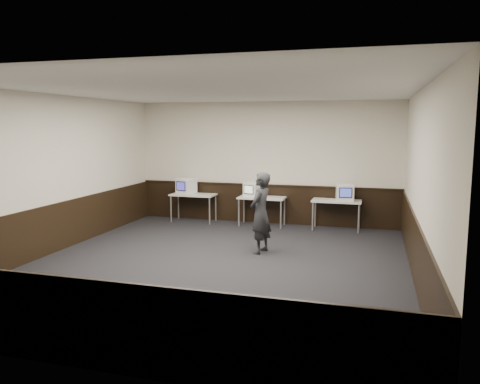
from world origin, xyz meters
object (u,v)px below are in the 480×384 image
desk_center (262,200)px  emac_left (186,186)px  person (261,213)px  emac_center (253,189)px  emac_right (345,192)px  desk_left (193,197)px  desk_right (337,203)px

desk_center → emac_left: 2.12m
person → desk_center: bearing=-153.3°
desk_center → emac_center: size_ratio=2.40×
emac_left → emac_right: size_ratio=1.10×
desk_center → emac_right: size_ratio=2.42×
desk_left → person: size_ratio=0.73×
desk_left → emac_left: size_ratio=2.20×
emac_right → person: size_ratio=0.30×
desk_right → person: person is taller
emac_center → person: person is taller
emac_center → person: (0.82, -2.55, -0.11)m
desk_right → emac_left: size_ratio=2.20×
desk_center → emac_left: size_ratio=2.20×
desk_center → emac_left: bearing=179.8°
emac_right → emac_center: bearing=171.1°
desk_center → emac_left: emac_left is taller
desk_left → person: 3.58m
emac_center → emac_right: bearing=18.2°
desk_left → desk_center: bearing=0.0°
emac_center → person: bearing=-53.7°
person → emac_center: bearing=-148.3°
desk_right → emac_left: (-4.00, 0.01, 0.28)m
desk_center → desk_right: size_ratio=1.00×
desk_right → emac_left: 4.01m
emac_left → emac_center: size_ratio=1.09×
emac_left → desk_right: bearing=18.0°
desk_left → emac_center: (1.67, -0.03, 0.26)m
person → desk_right: bearing=166.8°
desk_right → emac_center: bearing=-179.3°
emac_center → emac_right: (2.33, -0.01, 0.02)m
emac_center → desk_center: bearing=25.1°
desk_left → emac_right: size_ratio=2.42×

